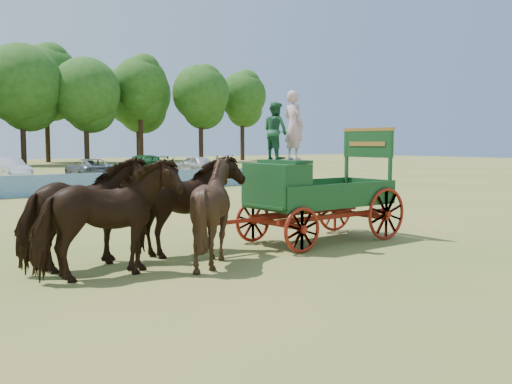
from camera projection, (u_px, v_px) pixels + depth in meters
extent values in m
plane|color=olive|center=(369.00, 242.00, 14.85)|extent=(160.00, 160.00, 0.00)
imported|color=black|center=(107.00, 218.00, 10.78)|extent=(2.79, 1.37, 2.31)
imported|color=black|center=(86.00, 213.00, 11.65)|extent=(2.94, 1.81, 2.31)
imported|color=black|center=(213.00, 209.00, 12.23)|extent=(2.22, 2.00, 2.31)
imported|color=black|center=(187.00, 205.00, 13.11)|extent=(2.93, 1.79, 2.31)
cube|color=maroon|center=(276.00, 223.00, 14.05)|extent=(0.12, 2.00, 0.12)
cube|color=maroon|center=(359.00, 214.00, 15.87)|extent=(0.12, 2.00, 0.12)
cube|color=maroon|center=(335.00, 216.00, 14.51)|extent=(3.80, 0.10, 0.12)
cube|color=maroon|center=(306.00, 212.00, 15.38)|extent=(3.80, 0.10, 0.12)
cube|color=maroon|center=(247.00, 220.00, 13.49)|extent=(2.80, 0.09, 0.09)
cube|color=#194C21|center=(320.00, 203.00, 14.92)|extent=(3.80, 1.80, 0.10)
cube|color=#194C21|center=(345.00, 194.00, 14.20)|extent=(3.80, 0.06, 0.55)
cube|color=#194C21|center=(298.00, 190.00, 15.59)|extent=(3.80, 0.06, 0.55)
cube|color=#194C21|center=(369.00, 188.00, 16.03)|extent=(0.06, 1.80, 0.55)
cube|color=#194C21|center=(276.00, 185.00, 13.97)|extent=(0.85, 1.70, 1.05)
cube|color=#194C21|center=(284.00, 162.00, 14.07)|extent=(0.55, 1.50, 0.08)
cube|color=#194C21|center=(264.00, 194.00, 13.75)|extent=(0.10, 1.60, 0.65)
cube|color=#194C21|center=(270.00, 206.00, 13.89)|extent=(0.55, 1.60, 0.06)
cube|color=#194C21|center=(390.00, 166.00, 15.30)|extent=(0.08, 0.08, 1.80)
cube|color=#194C21|center=(346.00, 164.00, 16.56)|extent=(0.08, 0.08, 1.80)
cube|color=#194C21|center=(368.00, 144.00, 15.88)|extent=(0.07, 1.75, 0.75)
cube|color=orange|center=(368.00, 129.00, 15.84)|extent=(0.08, 1.80, 0.09)
cube|color=orange|center=(367.00, 144.00, 15.85)|extent=(0.02, 1.30, 0.12)
torus|color=maroon|center=(302.00, 230.00, 13.30)|extent=(1.09, 0.09, 1.09)
torus|color=maroon|center=(253.00, 221.00, 14.81)|extent=(1.09, 0.09, 1.09)
torus|color=maroon|center=(386.00, 214.00, 15.10)|extent=(1.39, 0.09, 1.39)
torus|color=maroon|center=(335.00, 207.00, 16.61)|extent=(1.39, 0.09, 1.39)
imported|color=#CD9CAE|center=(294.00, 126.00, 13.72)|extent=(0.40, 0.61, 1.67)
imported|color=#225C38|center=(275.00, 131.00, 14.28)|extent=(0.54, 0.70, 1.44)
cube|color=#1C5A99|center=(81.00, 184.00, 28.44)|extent=(26.00, 0.08, 1.05)
imported|color=silver|center=(8.00, 169.00, 38.71)|extent=(2.11, 4.85, 1.55)
imported|color=slate|center=(90.00, 169.00, 39.88)|extent=(2.76, 5.39, 1.46)
imported|color=#144C1E|center=(143.00, 165.00, 44.35)|extent=(2.62, 5.69, 1.61)
imported|color=#B2B2B7|center=(194.00, 164.00, 47.59)|extent=(2.25, 4.55, 1.49)
cylinder|color=#382314|center=(23.00, 143.00, 64.20)|extent=(0.60, 0.60, 4.95)
sphere|color=#1E4913|center=(21.00, 84.00, 63.62)|extent=(9.00, 9.00, 9.00)
cylinder|color=#382314|center=(87.00, 145.00, 67.35)|extent=(0.60, 0.60, 4.63)
sphere|color=#1E4913|center=(85.00, 92.00, 66.81)|extent=(8.05, 8.05, 8.05)
cylinder|color=#382314|center=(141.00, 141.00, 72.52)|extent=(0.60, 0.60, 5.40)
sphere|color=#1E4913|center=(140.00, 84.00, 71.89)|extent=(6.89, 6.89, 6.89)
cylinder|color=#382314|center=(201.00, 143.00, 75.56)|extent=(0.60, 0.60, 4.91)
sphere|color=#1E4913|center=(201.00, 93.00, 74.99)|extent=(7.50, 7.50, 7.50)
cylinder|color=#382314|center=(242.00, 143.00, 82.16)|extent=(0.60, 0.60, 5.04)
sphere|color=#1E4913|center=(242.00, 95.00, 81.57)|extent=(6.81, 6.81, 6.81)
cylinder|color=#382314|center=(48.00, 140.00, 73.89)|extent=(0.60, 0.60, 5.91)
sphere|color=#1E4913|center=(46.00, 78.00, 73.20)|extent=(8.59, 8.59, 8.59)
cylinder|color=#382314|center=(139.00, 143.00, 81.47)|extent=(0.60, 0.60, 5.09)
sphere|color=#1E4913|center=(138.00, 94.00, 80.87)|extent=(9.43, 9.43, 9.43)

